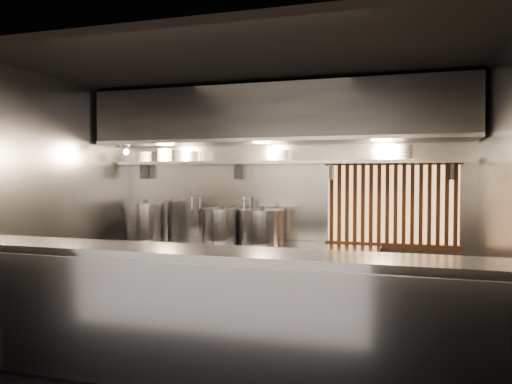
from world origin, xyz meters
The scene contains 22 objects.
floor centered at (0.00, 0.00, 0.00)m, with size 4.50×4.50×0.00m, color black.
ceiling centered at (0.00, 0.00, 2.80)m, with size 4.50×4.50×0.00m, color black.
wall_back centered at (0.00, 1.50, 1.40)m, with size 4.50×4.50×0.00m, color gray.
wall_left centered at (-2.25, 0.00, 1.40)m, with size 3.00×3.00×0.00m, color gray.
wall_right centered at (2.25, 0.00, 1.40)m, with size 3.00×3.00×0.00m, color gray.
serving_counter centered at (0.00, -0.96, 0.57)m, with size 4.50×0.56×1.13m.
cooking_bench centered at (-0.30, 1.13, 0.45)m, with size 3.00×0.70×0.90m, color gray.
bowl_shelf centered at (0.00, 1.32, 1.88)m, with size 4.40×0.34×0.04m, color gray.
exhaust_hood centered at (0.00, 1.10, 2.42)m, with size 4.40×0.81×0.65m.
wood_screen centered at (1.30, 1.45, 1.38)m, with size 1.56×0.09×1.04m.
faucet_left centered at (-1.15, 1.37, 1.31)m, with size 0.04×0.30×0.50m.
faucet_right centered at (-0.45, 1.37, 1.31)m, with size 0.04×0.30×0.50m.
heat_lamp centered at (-1.90, 0.85, 2.07)m, with size 0.25×0.35×0.20m.
pendant_bulb centered at (-0.10, 1.20, 1.96)m, with size 0.09×0.09×0.19m.
stock_pot_left centered at (-1.75, 1.09, 1.13)m, with size 0.61×0.61×0.51m.
stock_pot_mid centered at (-0.74, 1.17, 1.11)m, with size 0.60×0.60×0.45m.
stock_pot_right centered at (-0.20, 1.13, 1.11)m, with size 0.69×0.69×0.45m.
bowl_stack_0 centered at (-1.90, 1.32, 1.97)m, with size 0.20×0.20×0.13m.
bowl_stack_1 centered at (-1.60, 1.32, 1.98)m, with size 0.21×0.21×0.17m.
bowl_stack_2 centered at (-1.15, 1.32, 1.97)m, with size 0.20×0.20×0.13m.
bowl_stack_3 centered at (0.04, 1.32, 1.97)m, with size 0.20×0.20×0.13m.
bowl_stack_4 centered at (1.42, 1.32, 1.98)m, with size 0.22×0.22×0.17m.
Camera 1 is at (1.52, -4.62, 1.73)m, focal length 35.00 mm.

